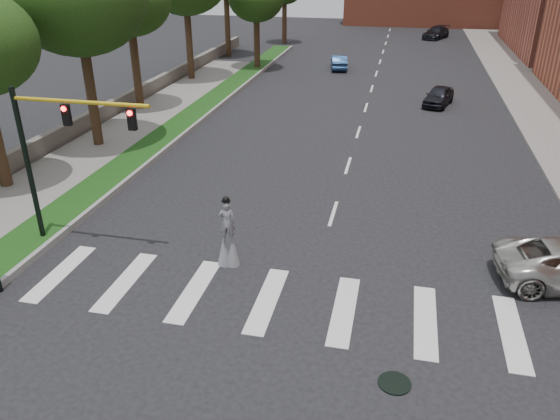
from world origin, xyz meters
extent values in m
plane|color=black|center=(0.00, 0.00, 0.00)|extent=(160.00, 160.00, 0.00)
cube|color=#143B11|center=(-11.50, 20.00, 0.12)|extent=(2.00, 60.00, 0.25)
cube|color=gray|center=(-10.45, 20.00, 0.14)|extent=(0.20, 60.00, 0.28)
cube|color=slate|center=(-14.50, 10.00, 0.09)|extent=(4.00, 60.00, 0.18)
cube|color=slate|center=(12.50, 25.00, 0.09)|extent=(5.00, 90.00, 0.18)
cube|color=#5C574F|center=(-17.00, 22.00, 0.55)|extent=(0.50, 56.00, 1.10)
cylinder|color=black|center=(3.00, -2.00, 0.02)|extent=(0.90, 0.90, 0.04)
cylinder|color=black|center=(-11.00, 3.00, 3.10)|extent=(0.20, 0.20, 6.20)
cylinder|color=gold|center=(-8.40, 3.00, 5.80)|extent=(5.20, 0.14, 0.14)
cube|color=black|center=(-9.00, 3.00, 5.30)|extent=(0.28, 0.18, 0.75)
cylinder|color=#FF0C0C|center=(-9.00, 2.90, 5.55)|extent=(0.18, 0.06, 0.18)
cube|color=black|center=(-6.50, 3.00, 5.30)|extent=(0.28, 0.18, 0.75)
cylinder|color=#FF0C0C|center=(-6.50, 2.90, 5.55)|extent=(0.18, 0.06, 0.18)
cylinder|color=#332214|center=(-3.06, 2.93, 0.48)|extent=(0.07, 0.07, 0.95)
cylinder|color=#332214|center=(-3.38, 2.89, 0.48)|extent=(0.07, 0.07, 0.95)
cone|color=slate|center=(-3.06, 2.93, 0.60)|extent=(0.52, 0.52, 1.19)
cone|color=slate|center=(-3.38, 2.89, 0.60)|extent=(0.52, 0.52, 1.19)
imported|color=slate|center=(-3.22, 2.91, 1.77)|extent=(0.63, 0.45, 1.63)
sphere|color=black|center=(-3.22, 2.91, 2.64)|extent=(0.26, 0.26, 0.26)
cylinder|color=black|center=(-3.22, 2.91, 2.59)|extent=(0.34, 0.34, 0.02)
cube|color=gold|center=(-3.23, 3.05, 2.21)|extent=(0.22, 0.05, 0.10)
imported|color=black|center=(5.15, 27.83, 0.69)|extent=(2.67, 4.34, 1.38)
imported|color=navy|center=(-3.67, 39.31, 0.67)|extent=(2.09, 4.24, 1.34)
imported|color=black|center=(6.00, 61.09, 0.73)|extent=(3.91, 5.45, 1.47)
cylinder|color=#332214|center=(-14.68, 13.89, 3.26)|extent=(0.56, 0.56, 6.53)
cylinder|color=#332214|center=(-15.84, 21.85, 3.04)|extent=(0.56, 0.56, 6.07)
cylinder|color=#332214|center=(-15.72, 31.76, 3.32)|extent=(0.56, 0.56, 6.64)
cylinder|color=#332214|center=(-16.06, 43.62, 3.38)|extent=(0.56, 0.56, 6.77)
cylinder|color=#332214|center=(-11.26, 37.50, 2.60)|extent=(0.56, 0.56, 5.19)
cylinder|color=#332214|center=(-12.03, 53.32, 2.61)|extent=(0.56, 0.56, 5.21)
camera|label=1|loc=(2.43, -13.61, 10.66)|focal=35.00mm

